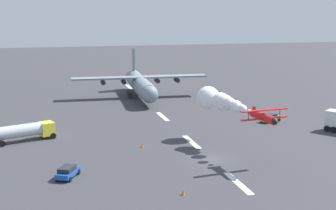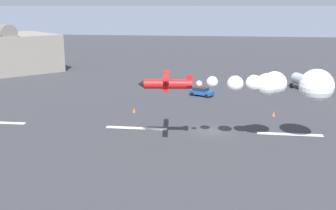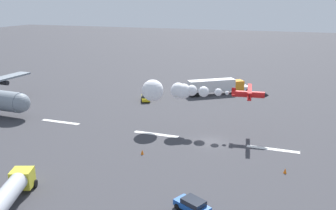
% 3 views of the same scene
% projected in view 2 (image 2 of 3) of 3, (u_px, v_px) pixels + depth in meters
% --- Properties ---
extents(ground_plane, '(440.00, 440.00, 0.00)m').
position_uv_depth(ground_plane, '(211.00, 131.00, 51.65)').
color(ground_plane, '#38383D').
rests_on(ground_plane, ground).
extents(runway_stripe_4, '(8.00, 0.90, 0.01)m').
position_uv_depth(runway_stripe_4, '(136.00, 128.00, 52.92)').
color(runway_stripe_4, white).
rests_on(runway_stripe_4, ground).
extents(runway_stripe_5, '(8.00, 0.90, 0.01)m').
position_uv_depth(runway_stripe_5, '(290.00, 134.00, 50.38)').
color(runway_stripe_5, white).
rests_on(runway_stripe_5, ground).
extents(mountain_ridge_distant, '(396.00, 16.00, 14.98)m').
position_uv_depth(mountain_ridge_distant, '(222.00, 21.00, 213.10)').
color(mountain_ridge_distant, slate).
rests_on(mountain_ridge_distant, ground).
extents(stunt_biplane_red, '(21.77, 7.51, 3.86)m').
position_uv_depth(stunt_biplane_red, '(282.00, 85.00, 45.22)').
color(stunt_biplane_red, red).
extents(fuel_tanker_truck, '(5.75, 9.90, 2.90)m').
position_uv_depth(fuel_tanker_truck, '(310.00, 83.00, 74.12)').
color(fuel_tanker_truck, yellow).
rests_on(fuel_tanker_truck, ground).
extents(airport_staff_sedan, '(4.47, 3.43, 1.52)m').
position_uv_depth(airport_staff_sedan, '(201.00, 91.00, 71.39)').
color(airport_staff_sedan, '#194CA5').
rests_on(airport_staff_sedan, ground).
extents(traffic_cone_near, '(0.44, 0.44, 0.75)m').
position_uv_depth(traffic_cone_near, '(134.00, 110.00, 60.50)').
color(traffic_cone_near, orange).
rests_on(traffic_cone_near, ground).
extents(traffic_cone_far, '(0.44, 0.44, 0.75)m').
position_uv_depth(traffic_cone_far, '(274.00, 114.00, 58.50)').
color(traffic_cone_far, orange).
rests_on(traffic_cone_far, ground).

